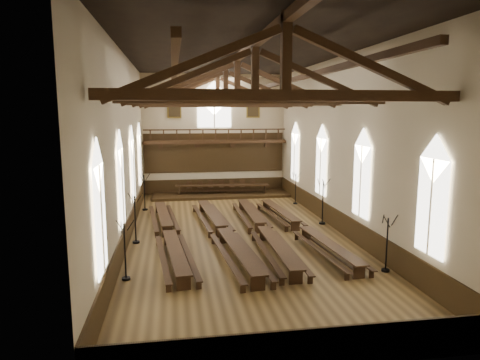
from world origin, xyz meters
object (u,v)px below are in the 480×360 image
at_px(refectory_row_a, 168,231).
at_px(candelabrum_left_mid, 136,228).
at_px(high_table, 222,186).
at_px(refectory_row_c, 262,228).
at_px(dais, 222,195).
at_px(candelabrum_left_far, 145,199).
at_px(candelabrum_left_near, 125,262).
at_px(candelabrum_right_mid, 323,210).
at_px(candelabrum_right_far, 295,194).
at_px(candelabrum_right_near, 386,254).
at_px(refectory_row_d, 300,227).
at_px(refectory_row_b, 223,230).

xyz_separation_m(refectory_row_a, candelabrum_left_mid, (-1.68, -0.17, 0.31)).
height_order(refectory_row_a, high_table, high_table).
bearing_deg(refectory_row_a, refectory_row_c, -0.86).
bearing_deg(dais, refectory_row_a, -109.99).
xyz_separation_m(candelabrum_left_mid, candelabrum_left_far, (-0.00, 7.78, -0.02)).
bearing_deg(candelabrum_left_near, candelabrum_left_far, 90.00).
height_order(candelabrum_right_mid, candelabrum_right_far, candelabrum_right_mid).
relative_size(refectory_row_c, candelabrum_left_far, 5.30).
bearing_deg(dais, candelabrum_right_near, -74.17).
bearing_deg(high_table, refectory_row_d, -75.80).
bearing_deg(refectory_row_d, candelabrum_right_mid, 46.01).
distance_m(high_table, candelabrum_right_far, 6.46).
height_order(dais, candelabrum_right_near, candelabrum_right_near).
relative_size(refectory_row_d, candelabrum_right_far, 5.72).
height_order(candelabrum_left_near, candelabrum_right_mid, candelabrum_right_mid).
relative_size(candelabrum_left_near, candelabrum_right_far, 1.05).
height_order(refectory_row_b, candelabrum_right_far, candelabrum_right_far).
height_order(high_table, candelabrum_right_near, candelabrum_right_near).
distance_m(refectory_row_a, refectory_row_b, 2.95).
bearing_deg(high_table, refectory_row_b, -96.55).
height_order(refectory_row_b, candelabrum_right_near, candelabrum_right_near).
distance_m(refectory_row_d, high_table, 12.39).
distance_m(dais, candelabrum_left_near, 18.18).
bearing_deg(dais, candelabrum_left_mid, -116.45).
bearing_deg(candelabrum_right_mid, refectory_row_c, -153.61).
bearing_deg(high_table, candelabrum_left_near, -109.32).
distance_m(dais, high_table, 0.71).
height_order(candelabrum_left_far, candelabrum_right_mid, candelabrum_right_mid).
xyz_separation_m(refectory_row_a, refectory_row_b, (2.93, -0.36, 0.03)).
bearing_deg(candelabrum_left_far, refectory_row_b, -59.98).
distance_m(refectory_row_d, candelabrum_right_mid, 2.98).
distance_m(candelabrum_left_mid, candelabrum_left_far, 7.78).
bearing_deg(candelabrum_right_mid, refectory_row_b, -159.85).
height_order(candelabrum_left_near, candelabrum_left_mid, candelabrum_left_mid).
height_order(refectory_row_d, candelabrum_left_near, candelabrum_left_near).
distance_m(refectory_row_a, refectory_row_c, 5.18).
distance_m(refectory_row_b, candelabrum_left_far, 9.20).
distance_m(refectory_row_c, dais, 12.03).
bearing_deg(candelabrum_right_far, dais, 142.02).
xyz_separation_m(candelabrum_right_mid, candelabrum_right_far, (-0.00, 5.91, -0.13)).
bearing_deg(candelabrum_left_near, high_table, 70.68).
distance_m(high_table, candelabrum_left_far, 7.39).
bearing_deg(refectory_row_d, candelabrum_left_far, 139.59).
xyz_separation_m(refectory_row_b, high_table, (1.41, 12.27, 0.27)).
height_order(refectory_row_c, candelabrum_right_mid, candelabrum_right_mid).
relative_size(candelabrum_left_near, candelabrum_right_mid, 0.89).
bearing_deg(candelabrum_left_mid, refectory_row_a, 5.66).
height_order(refectory_row_b, high_table, high_table).
relative_size(candelabrum_left_near, candelabrum_left_mid, 0.94).
relative_size(candelabrum_left_mid, candelabrum_right_far, 1.12).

